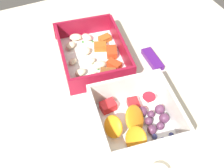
# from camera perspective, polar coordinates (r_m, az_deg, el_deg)

# --- Properties ---
(table_surface) EXTENTS (0.80, 0.80, 0.02)m
(table_surface) POSITION_cam_1_polar(r_m,az_deg,el_deg) (0.60, 0.98, -2.40)
(table_surface) COLOR beige
(table_surface) RESTS_ON ground
(pasta_container) EXTENTS (0.21, 0.17, 0.05)m
(pasta_container) POSITION_cam_1_polar(r_m,az_deg,el_deg) (0.65, -3.81, 5.93)
(pasta_container) COLOR white
(pasta_container) RESTS_ON table_surface
(fruit_bowl) EXTENTS (0.17, 0.17, 0.06)m
(fruit_bowl) POSITION_cam_1_polar(r_m,az_deg,el_deg) (0.52, 4.92, -7.36)
(fruit_bowl) COLOR white
(fruit_bowl) RESTS_ON table_surface
(candy_bar) EXTENTS (0.07, 0.03, 0.01)m
(candy_bar) POSITION_cam_1_polar(r_m,az_deg,el_deg) (0.65, 8.22, 5.01)
(candy_bar) COLOR #51197A
(candy_bar) RESTS_ON table_surface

